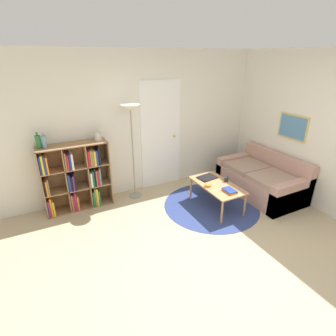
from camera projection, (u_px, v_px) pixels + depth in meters
name	position (u px, v px, depth m)	size (l,w,h in m)	color
ground_plane	(224.00, 263.00, 3.40)	(14.00, 14.00, 0.00)	tan
wall_back	(147.00, 124.00, 4.92)	(7.55, 0.11, 2.60)	silver
wall_right	(288.00, 125.00, 4.84)	(0.08, 5.46, 2.60)	silver
rug	(211.00, 205.00, 4.70)	(1.68, 1.68, 0.01)	navy
bookshelf	(76.00, 177.00, 4.44)	(1.11, 0.34, 1.16)	#936B47
floor_lamp	(131.00, 118.00, 4.44)	(0.33, 0.33, 1.73)	gray
couch	(263.00, 180.00, 5.05)	(0.92, 1.58, 0.77)	tan
coffee_table	(217.00, 187.00, 4.53)	(0.55, 1.01, 0.43)	#AD7F51
laptop	(207.00, 177.00, 4.74)	(0.35, 0.28, 0.02)	black
bowl	(208.00, 185.00, 4.43)	(0.11, 0.11, 0.04)	orange
book_stack_on_table	(230.00, 191.00, 4.26)	(0.16, 0.23, 0.04)	orange
cup	(226.00, 179.00, 4.61)	(0.07, 0.07, 0.08)	#28282D
bottle_left	(38.00, 142.00, 3.98)	(0.08, 0.08, 0.25)	#236633
bottle_middle	(44.00, 142.00, 4.01)	(0.07, 0.07, 0.23)	#6B93A3
vase_on_shelf	(98.00, 136.00, 4.36)	(0.12, 0.12, 0.15)	#B7B2A8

